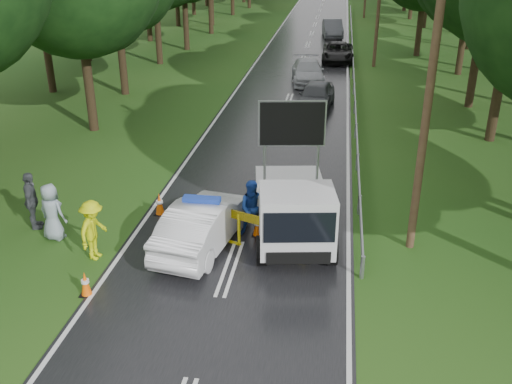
% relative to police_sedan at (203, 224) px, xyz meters
% --- Properties ---
extents(ground, '(160.00, 160.00, 0.00)m').
position_rel_police_sedan_xyz_m(ground, '(1.03, -1.12, -0.75)').
color(ground, '#1F4E16').
rests_on(ground, ground).
extents(road, '(7.00, 140.00, 0.02)m').
position_rel_police_sedan_xyz_m(road, '(1.03, 28.88, -0.74)').
color(road, black).
rests_on(road, ground).
extents(guardrail, '(0.12, 60.06, 0.70)m').
position_rel_police_sedan_xyz_m(guardrail, '(4.73, 28.54, -0.20)').
color(guardrail, gray).
rests_on(guardrail, ground).
extents(utility_pole_near, '(1.40, 0.24, 10.00)m').
position_rel_police_sedan_xyz_m(utility_pole_near, '(6.23, 0.88, 4.32)').
color(utility_pole_near, '#472F21').
rests_on(utility_pole_near, ground).
extents(police_sedan, '(2.29, 4.70, 1.63)m').
position_rel_police_sedan_xyz_m(police_sedan, '(0.00, 0.00, 0.00)').
color(police_sedan, silver).
rests_on(police_sedan, ground).
extents(work_truck, '(2.99, 5.34, 4.04)m').
position_rel_police_sedan_xyz_m(work_truck, '(2.65, 0.78, 0.35)').
color(work_truck, gray).
rests_on(work_truck, ground).
extents(barrier, '(2.65, 1.07, 1.17)m').
position_rel_police_sedan_xyz_m(barrier, '(1.83, -0.12, 0.14)').
color(barrier, yellow).
rests_on(barrier, ground).
extents(officer, '(0.74, 0.73, 1.72)m').
position_rel_police_sedan_xyz_m(officer, '(1.86, 0.88, 0.11)').
color(officer, '#DABF0B').
rests_on(officer, ground).
extents(civilian, '(0.98, 0.81, 1.85)m').
position_rel_police_sedan_xyz_m(civilian, '(1.40, 0.90, 0.18)').
color(civilian, '#173A98').
rests_on(civilian, ground).
extents(bystander_left, '(0.84, 1.27, 1.83)m').
position_rel_police_sedan_xyz_m(bystander_left, '(-2.97, -1.12, 0.17)').
color(bystander_left, '#C9D90B').
rests_on(bystander_left, ground).
extents(bystander_mid, '(0.84, 1.22, 1.92)m').
position_rel_police_sedan_xyz_m(bystander_mid, '(-5.65, 0.38, 0.21)').
color(bystander_mid, '#42454A').
rests_on(bystander_mid, ground).
extents(bystander_right, '(1.02, 0.81, 1.84)m').
position_rel_police_sedan_xyz_m(bystander_right, '(-4.69, -0.20, 0.17)').
color(bystander_right, '#8595A0').
rests_on(bystander_right, ground).
extents(queue_car_first, '(2.16, 4.41, 1.45)m').
position_rel_police_sedan_xyz_m(queue_car_first, '(2.65, 15.46, -0.02)').
color(queue_car_first, '#3B3E43').
rests_on(queue_car_first, ground).
extents(queue_car_second, '(2.52, 4.99, 1.39)m').
position_rel_police_sedan_xyz_m(queue_car_second, '(1.83, 21.46, -0.05)').
color(queue_car_second, '#A6A8AE').
rests_on(queue_car_second, ground).
extents(queue_car_third, '(2.28, 4.90, 1.36)m').
position_rel_police_sedan_xyz_m(queue_car_third, '(3.63, 28.31, -0.07)').
color(queue_car_third, black).
rests_on(queue_car_third, ground).
extents(queue_car_fourth, '(2.15, 4.86, 1.55)m').
position_rel_police_sedan_xyz_m(queue_car_fourth, '(2.99, 39.34, 0.03)').
color(queue_car_fourth, '#47484F').
rests_on(queue_car_fourth, ground).
extents(cone_near_left, '(0.34, 0.34, 0.71)m').
position_rel_police_sedan_xyz_m(cone_near_left, '(-2.47, -2.98, -0.40)').
color(cone_near_left, black).
rests_on(cone_near_left, ground).
extents(cone_center, '(0.34, 0.34, 0.72)m').
position_rel_police_sedan_xyz_m(cone_center, '(1.53, 0.88, -0.40)').
color(cone_center, black).
rests_on(cone_center, ground).
extents(cone_far, '(0.36, 0.36, 0.75)m').
position_rel_police_sedan_xyz_m(cone_far, '(1.79, 3.88, -0.38)').
color(cone_far, black).
rests_on(cone_far, ground).
extents(cone_left_mid, '(0.37, 0.37, 0.79)m').
position_rel_police_sedan_xyz_m(cone_left_mid, '(-1.94, 1.88, -0.36)').
color(cone_left_mid, black).
rests_on(cone_left_mid, ground).
extents(cone_right, '(0.38, 0.38, 0.81)m').
position_rel_police_sedan_xyz_m(cone_right, '(3.43, 3.38, -0.35)').
color(cone_right, black).
rests_on(cone_right, ground).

